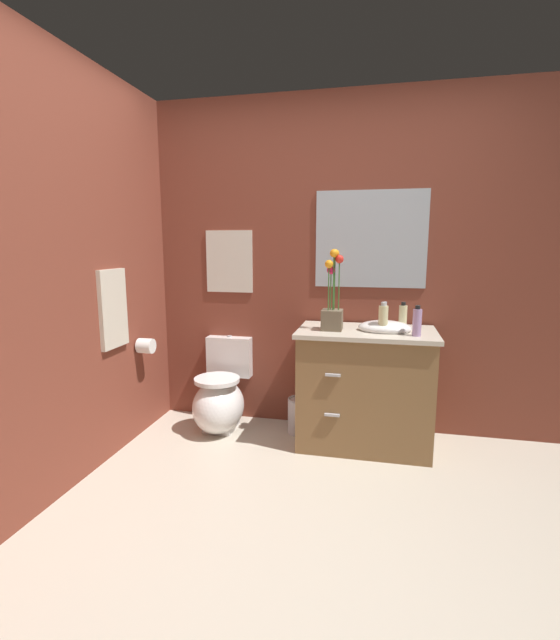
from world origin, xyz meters
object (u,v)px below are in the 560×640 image
Objects in this scene: toilet at (221,399)px; trash_bin at (300,415)px; lotion_bottle at (383,319)px; wall_mirror at (371,239)px; hand_wash_bottle at (417,322)px; flower_vase at (332,305)px; soap_bottle at (403,317)px; wall_poster at (229,262)px; hanging_towel at (113,309)px; toilet_paper_roll at (146,346)px; vanity_cabinet at (365,386)px.

trash_bin is (0.61, 0.06, -0.11)m from toilet.
lotion_bottle is 1.00m from trash_bin.
wall_mirror is (-0.11, 0.37, 0.52)m from lotion_bottle.
hand_wash_bottle is 1.14m from trash_bin.
soap_bottle is (0.47, 0.12, -0.08)m from flower_vase.
wall_poster is at bearing 180.00° from wall_mirror.
flower_vase is 0.56m from hand_wash_bottle.
wall_poster reaches higher than hand_wash_bottle.
hanging_towel is at bearing -164.20° from soap_bottle.
trash_bin is (-0.80, 0.23, -0.79)m from hand_wash_bottle.
soap_bottle is 0.97× the size of hand_wash_bottle.
wall_mirror reaches higher than toilet_paper_roll.
hanging_towel reaches higher than toilet_paper_roll.
flower_vase is (0.85, -0.08, 0.76)m from toilet.
flower_vase is at bearing -30.04° from trash_bin.
lotion_bottle is at bearing -15.67° from trash_bin.
hanging_towel is 0.43m from toilet_paper_roll.
lotion_bottle is 0.26× the size of wall_mirror.
hanging_towel is at bearing -164.22° from vanity_cabinet.
toilet_paper_roll is at bearing -163.66° from wall_mirror.
toilet_paper_roll is at bearing 79.38° from hanging_towel.
wall_mirror is (0.23, 0.34, 0.44)m from flower_vase.
flower_vase is 5.01× the size of toilet_paper_roll.
hand_wash_bottle is at bearing -53.39° from wall_mirror.
vanity_cabinet is 0.63m from flower_vase.
hanging_towel is (-0.55, -0.76, -0.28)m from wall_poster.
lotion_bottle reaches higher than toilet.
wall_poster is at bearing 157.99° from flower_vase.
hand_wash_bottle is at bearing -16.05° from lotion_bottle.
hanging_towel reaches higher than hand_wash_bottle.
soap_bottle is 1.39m from wall_poster.
trash_bin is 0.34× the size of wall_mirror.
lotion_bottle is at bearing -17.11° from wall_poster.
toilet_paper_roll is (-1.90, -0.04, -0.24)m from hand_wash_bottle.
wall_poster reaches higher than trash_bin.
wall_mirror is (-0.32, 0.43, 0.53)m from hand_wash_bottle.
lotion_bottle is at bearing -4.77° from toilet.
toilet_paper_roll is at bearing -176.72° from lotion_bottle.
soap_bottle is 1.06m from trash_bin.
wall_mirror is (1.09, 0.27, 1.21)m from toilet.
wall_poster reaches higher than flower_vase.
hand_wash_bottle is 0.38× the size of hanging_towel.
wall_mirror reaches higher than hand_wash_bottle.
soap_bottle is 0.24× the size of wall_mirror.
flower_vase is 2.78× the size of hand_wash_bottle.
vanity_cabinet is 9.21× the size of toilet_paper_roll.
wall_poster is (-1.09, 0.29, 0.85)m from vanity_cabinet.
lotion_bottle reaches higher than soap_bottle.
lotion_bottle reaches higher than trash_bin.
wall_mirror is (1.09, 0.00, 0.17)m from wall_poster.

